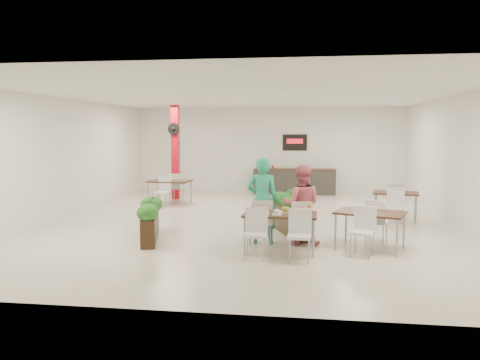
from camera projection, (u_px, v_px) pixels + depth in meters
The scene contains 12 objects.
ground at pixel (251, 223), 11.94m from camera, with size 12.00×12.00×0.00m, color beige.
room_shell at pixel (251, 144), 11.73m from camera, with size 10.10×12.10×3.22m.
red_column at pixel (175, 151), 15.90m from camera, with size 0.40×0.41×3.20m.
service_counter at pixel (294, 181), 17.33m from camera, with size 3.00×0.64×2.20m.
main_table at pixel (280, 219), 9.00m from camera, with size 1.43×1.67×0.92m.
diner_man at pixel (262, 200), 9.67m from camera, with size 0.65×0.43×1.80m, color #27A97E.
diner_woman at pixel (301, 205), 9.58m from camera, with size 0.80×0.62×1.64m, color #D55E73.
planter_left at pixel (150, 217), 9.99m from camera, with size 0.76×1.77×0.95m.
planter_right at pixel (290, 212), 10.53m from camera, with size 0.93×1.88×1.03m.
side_table_a at pixel (170, 184), 14.96m from camera, with size 1.38×1.66×0.92m.
side_table_b at pixel (396, 197), 12.12m from camera, with size 1.23×1.67×0.92m.
side_table_c at pixel (370, 218), 9.19m from camera, with size 1.51×1.66×0.92m.
Camera 1 is at (1.30, -11.69, 2.33)m, focal length 35.00 mm.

